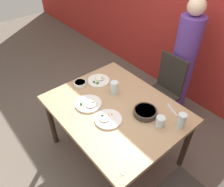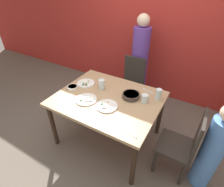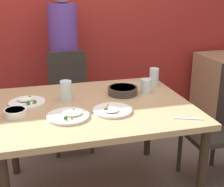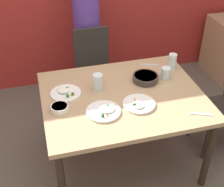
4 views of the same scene
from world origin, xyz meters
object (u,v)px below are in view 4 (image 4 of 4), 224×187
at_px(chair_adult_spot, 94,70).
at_px(person_adult, 87,37).
at_px(bowl_curry, 145,78).
at_px(plate_rice_adult, 139,104).
at_px(glass_water_tall, 172,62).

distance_m(chair_adult_spot, person_adult, 0.40).
distance_m(bowl_curry, plate_rice_adult, 0.37).
distance_m(chair_adult_spot, bowl_curry, 0.84).
bearing_deg(person_adult, bowl_curry, -72.97).
height_order(chair_adult_spot, glass_water_tall, chair_adult_spot).
height_order(bowl_curry, glass_water_tall, glass_water_tall).
bearing_deg(chair_adult_spot, glass_water_tall, -43.03).
distance_m(chair_adult_spot, glass_water_tall, 0.92).
bearing_deg(chair_adult_spot, person_adult, 90.00).
relative_size(bowl_curry, plate_rice_adult, 0.88).
xyz_separation_m(bowl_curry, plate_rice_adult, (-0.17, -0.33, -0.02)).
bearing_deg(bowl_curry, person_adult, 107.03).
relative_size(person_adult, glass_water_tall, 10.68).
bearing_deg(bowl_curry, plate_rice_adult, -118.07).
height_order(person_adult, glass_water_tall, person_adult).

